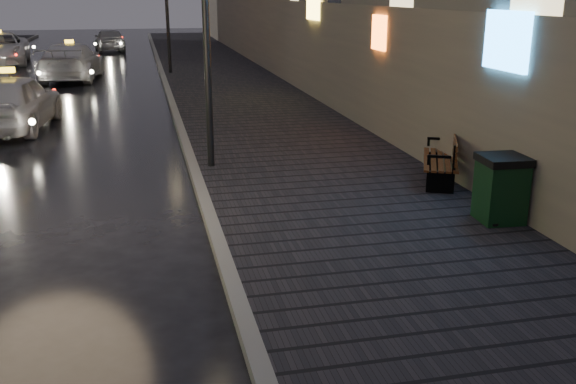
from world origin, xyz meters
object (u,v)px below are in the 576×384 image
object	(u,v)px
trash_bin	(501,188)
car_far	(110,40)
taxi_mid	(71,62)
bench	(444,159)
taxi_far	(0,49)
taxi_near	(12,102)

from	to	relation	value
trash_bin	car_far	size ratio (longest dim) A/B	0.25
taxi_mid	car_far	bearing A→B (deg)	-89.38
bench	taxi_far	world-z (taller)	taxi_far
taxi_near	bench	bearing A→B (deg)	145.96
bench	taxi_mid	bearing A→B (deg)	139.28
bench	taxi_far	size ratio (longest dim) A/B	0.33
bench	taxi_near	world-z (taller)	taxi_near
bench	taxi_far	distance (m)	27.51
bench	taxi_near	xyz separation A→B (m)	(-8.69, 7.48, 0.16)
taxi_far	car_far	xyz separation A→B (m)	(5.09, 6.39, -0.08)
taxi_mid	taxi_far	world-z (taller)	taxi_far
taxi_far	car_far	distance (m)	8.17
bench	taxi_mid	world-z (taller)	taxi_mid
trash_bin	taxi_far	size ratio (longest dim) A/B	0.18
bench	trash_bin	world-z (taller)	trash_bin
bench	taxi_near	size ratio (longest dim) A/B	0.41
taxi_near	taxi_far	size ratio (longest dim) A/B	0.80
trash_bin	taxi_near	xyz separation A→B (m)	(-8.58, 9.62, 0.08)
trash_bin	taxi_mid	world-z (taller)	taxi_mid
taxi_near	taxi_far	bearing A→B (deg)	-71.97
trash_bin	taxi_near	bearing A→B (deg)	135.54
trash_bin	taxi_far	xyz separation A→B (m)	(-12.02, 26.83, 0.10)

